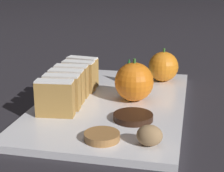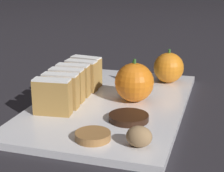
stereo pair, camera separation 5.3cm
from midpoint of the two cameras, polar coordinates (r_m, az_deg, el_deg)
The scene contains 14 objects.
ground_plane at distance 0.72m, azimuth 2.13°, elevation -3.24°, with size 6.00×6.00×0.00m, color #28262B.
serving_platter at distance 0.71m, azimuth 2.14°, elevation -2.78°, with size 0.27×0.44×0.01m.
stollen_slice_front at distance 0.64m, azimuth -6.76°, elevation -1.68°, with size 0.07×0.03×0.06m.
stollen_slice_second at distance 0.67m, azimuth -5.61°, elevation -0.75°, with size 0.07×0.03×0.06m.
stollen_slice_third at distance 0.70m, azimuth -4.78°, elevation 0.11°, with size 0.07×0.03×0.06m.
stollen_slice_fourth at distance 0.74m, azimuth -3.90°, elevation 0.89°, with size 0.07×0.03×0.06m.
stollen_slice_fifth at distance 0.77m, azimuth -2.73°, elevation 1.57°, with size 0.07×0.03×0.06m.
stollen_slice_sixth at distance 0.80m, azimuth -2.06°, elevation 2.23°, with size 0.07×0.03×0.06m.
orange_near at distance 0.70m, azimuth 5.59°, elevation 0.52°, with size 0.07×0.07×0.08m.
orange_far at distance 0.83m, azimuth 10.44°, elevation 2.75°, with size 0.07×0.07×0.07m.
walnut at distance 0.53m, azimuth 7.04°, elevation -7.70°, with size 0.04×0.03×0.03m.
chocolate_cookie at distance 0.62m, azimuth 5.01°, elevation -4.84°, with size 0.07×0.07×0.01m.
gingerbread_cookie at distance 0.55m, azimuth -0.17°, elevation -7.65°, with size 0.05×0.05×0.01m.
evergreen_sprig at distance 0.82m, azimuth 5.13°, elevation 2.25°, with size 0.04×0.04×0.05m.
Camera 2 is at (0.20, -0.64, 0.25)m, focal length 60.00 mm.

